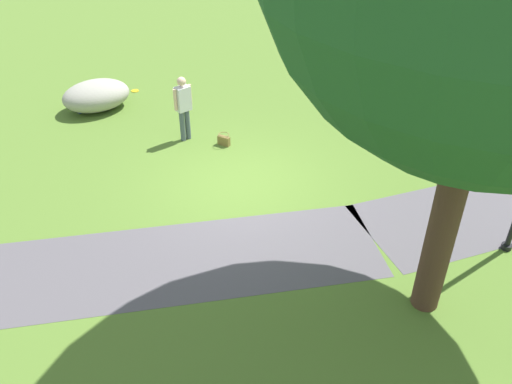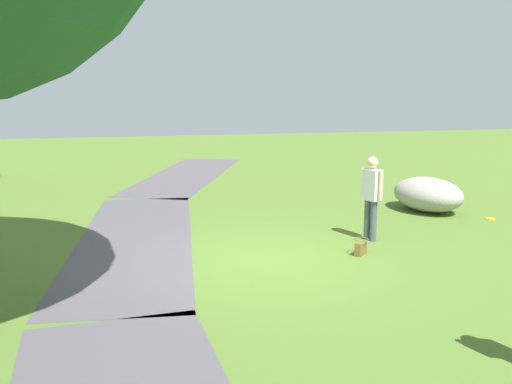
{
  "view_description": "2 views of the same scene",
  "coord_description": "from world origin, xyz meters",
  "px_view_note": "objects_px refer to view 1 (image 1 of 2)",
  "views": [
    {
      "loc": [
        2.26,
        9.7,
        6.62
      ],
      "look_at": [
        0.05,
        1.43,
        0.75
      ],
      "focal_mm": 37.05,
      "sensor_mm": 36.0,
      "label": 1
    },
    {
      "loc": [
        -9.41,
        2.07,
        3.17
      ],
      "look_at": [
        0.59,
        -0.05,
        1.15
      ],
      "focal_mm": 39.6,
      "sensor_mm": 36.0,
      "label": 2
    }
  ],
  "objects_px": {
    "man_near_boulder": "(383,86)",
    "backpack_by_boulder": "(79,105)",
    "lawn_boulder": "(96,96)",
    "handbag_on_grass": "(224,140)",
    "frisbee_on_grass": "(135,91)",
    "woman_with_handbag": "(183,104)"
  },
  "relations": [
    {
      "from": "man_near_boulder",
      "to": "handbag_on_grass",
      "type": "height_order",
      "value": "man_near_boulder"
    },
    {
      "from": "handbag_on_grass",
      "to": "frisbee_on_grass",
      "type": "xyz_separation_m",
      "value": [
        1.94,
        -4.02,
        -0.13
      ]
    },
    {
      "from": "man_near_boulder",
      "to": "backpack_by_boulder",
      "type": "xyz_separation_m",
      "value": [
        8.03,
        -2.65,
        -0.78
      ]
    },
    {
      "from": "woman_with_handbag",
      "to": "man_near_boulder",
      "type": "bearing_deg",
      "value": 177.64
    },
    {
      "from": "lawn_boulder",
      "to": "frisbee_on_grass",
      "type": "relative_size",
      "value": 9.73
    },
    {
      "from": "lawn_boulder",
      "to": "man_near_boulder",
      "type": "relative_size",
      "value": 1.32
    },
    {
      "from": "handbag_on_grass",
      "to": "backpack_by_boulder",
      "type": "xyz_separation_m",
      "value": [
        3.55,
        -2.98,
        0.05
      ]
    },
    {
      "from": "lawn_boulder",
      "to": "handbag_on_grass",
      "type": "xyz_separation_m",
      "value": [
        -3.05,
        3.0,
        -0.28
      ]
    },
    {
      "from": "backpack_by_boulder",
      "to": "lawn_boulder",
      "type": "bearing_deg",
      "value": -177.72
    },
    {
      "from": "man_near_boulder",
      "to": "backpack_by_boulder",
      "type": "height_order",
      "value": "man_near_boulder"
    },
    {
      "from": "man_near_boulder",
      "to": "woman_with_handbag",
      "type": "bearing_deg",
      "value": -2.36
    },
    {
      "from": "lawn_boulder",
      "to": "woman_with_handbag",
      "type": "bearing_deg",
      "value": 131.51
    },
    {
      "from": "backpack_by_boulder",
      "to": "frisbee_on_grass",
      "type": "xyz_separation_m",
      "value": [
        -1.61,
        -1.03,
        -0.18
      ]
    },
    {
      "from": "frisbee_on_grass",
      "to": "backpack_by_boulder",
      "type": "bearing_deg",
      "value": 32.71
    },
    {
      "from": "lawn_boulder",
      "to": "backpack_by_boulder",
      "type": "height_order",
      "value": "lawn_boulder"
    },
    {
      "from": "man_near_boulder",
      "to": "backpack_by_boulder",
      "type": "bearing_deg",
      "value": -18.24
    },
    {
      "from": "lawn_boulder",
      "to": "frisbee_on_grass",
      "type": "bearing_deg",
      "value": -137.53
    },
    {
      "from": "lawn_boulder",
      "to": "woman_with_handbag",
      "type": "distance_m",
      "value": 3.32
    },
    {
      "from": "woman_with_handbag",
      "to": "lawn_boulder",
      "type": "bearing_deg",
      "value": -48.49
    },
    {
      "from": "woman_with_handbag",
      "to": "handbag_on_grass",
      "type": "xyz_separation_m",
      "value": [
        -0.89,
        0.56,
        -0.85
      ]
    },
    {
      "from": "man_near_boulder",
      "to": "backpack_by_boulder",
      "type": "relative_size",
      "value": 4.2
    },
    {
      "from": "woman_with_handbag",
      "to": "handbag_on_grass",
      "type": "bearing_deg",
      "value": 147.89
    }
  ]
}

